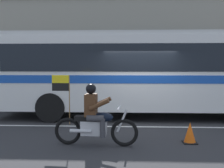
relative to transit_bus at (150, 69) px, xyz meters
The scene contains 8 objects.
ground_plane 2.28m from the transit_bus, 110.79° to the right, with size 60.00×60.00×0.00m, color #2B2B2D.
sidewalk_curb 4.33m from the transit_bus, 96.62° to the left, with size 28.00×3.80×0.15m, color gray.
lane_center_stripe 2.64m from the transit_bus, 104.18° to the right, with size 26.60×0.14×0.01m, color silver.
office_building_facade 6.82m from the transit_bus, 94.19° to the left, with size 28.00×0.89×9.40m.
transit_bus is the anchor object (origin of this frame).
motorcycle_with_rider 4.51m from the transit_bus, 113.40° to the right, with size 2.19×0.64×1.78m.
fire_hydrant 3.23m from the transit_bus, 84.92° to the left, with size 0.22×0.30×0.75m.
traffic_cone 4.08m from the transit_bus, 78.84° to the right, with size 0.36×0.36×0.55m.
Camera 1 is at (-0.51, -9.90, 2.05)m, focal length 45.96 mm.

